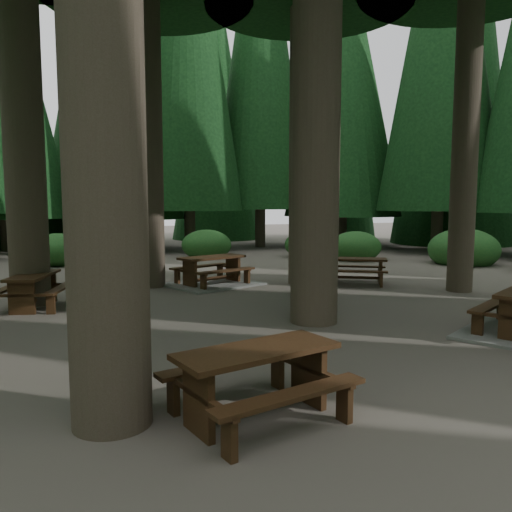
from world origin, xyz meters
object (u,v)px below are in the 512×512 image
object	(u,v)px
picnic_table_c	(212,275)
picnic_table_e	(257,372)
picnic_table_b	(34,285)
picnic_table_d	(356,267)

from	to	relation	value
picnic_table_c	picnic_table_e	size ratio (longest dim) A/B	1.43
picnic_table_c	picnic_table_e	world-z (taller)	picnic_table_c
picnic_table_e	picnic_table_b	bearing A→B (deg)	96.66
picnic_table_d	picnic_table_b	bearing A→B (deg)	-145.57
picnic_table_c	picnic_table_e	bearing A→B (deg)	-123.52
picnic_table_c	picnic_table_e	distance (m)	8.17
picnic_table_b	picnic_table_c	distance (m)	4.42
picnic_table_b	picnic_table_c	xyz separation A→B (m)	(4.10, 1.64, -0.21)
picnic_table_e	picnic_table_c	bearing A→B (deg)	63.95
picnic_table_b	picnic_table_c	bearing A→B (deg)	-54.58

